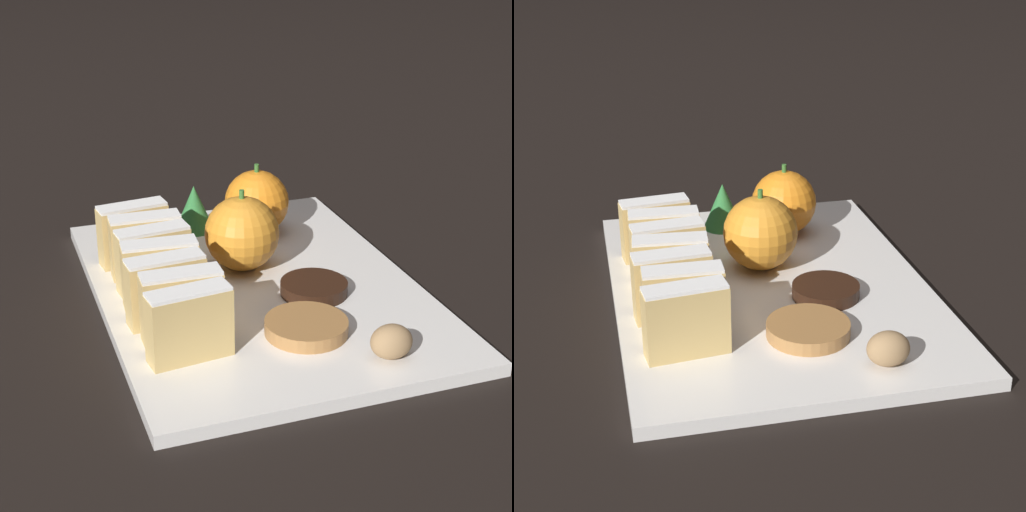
# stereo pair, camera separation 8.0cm
# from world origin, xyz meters

# --- Properties ---
(ground_plane) EXTENTS (6.00, 6.00, 0.00)m
(ground_plane) POSITION_xyz_m (0.00, 0.00, 0.00)
(ground_plane) COLOR black
(serving_platter) EXTENTS (0.29, 0.40, 0.01)m
(serving_platter) POSITION_xyz_m (0.00, 0.00, 0.01)
(serving_platter) COLOR white
(serving_platter) RESTS_ON ground_plane
(stollen_slice_front) EXTENTS (0.07, 0.03, 0.06)m
(stollen_slice_front) POSITION_xyz_m (-0.09, -0.11, 0.04)
(stollen_slice_front) COLOR tan
(stollen_slice_front) RESTS_ON serving_platter
(stollen_slice_second) EXTENTS (0.07, 0.02, 0.06)m
(stollen_slice_second) POSITION_xyz_m (-0.09, -0.08, 0.04)
(stollen_slice_second) COLOR tan
(stollen_slice_second) RESTS_ON serving_platter
(stollen_slice_third) EXTENTS (0.07, 0.03, 0.06)m
(stollen_slice_third) POSITION_xyz_m (-0.10, -0.04, 0.04)
(stollen_slice_third) COLOR tan
(stollen_slice_third) RESTS_ON serving_platter
(stollen_slice_fourth) EXTENTS (0.07, 0.03, 0.06)m
(stollen_slice_fourth) POSITION_xyz_m (-0.09, -0.01, 0.04)
(stollen_slice_fourth) COLOR tan
(stollen_slice_fourth) RESTS_ON serving_platter
(stollen_slice_fifth) EXTENTS (0.07, 0.03, 0.06)m
(stollen_slice_fifth) POSITION_xyz_m (-0.09, 0.02, 0.04)
(stollen_slice_fifth) COLOR tan
(stollen_slice_fifth) RESTS_ON serving_platter
(stollen_slice_sixth) EXTENTS (0.07, 0.03, 0.06)m
(stollen_slice_sixth) POSITION_xyz_m (-0.09, 0.06, 0.04)
(stollen_slice_sixth) COLOR tan
(stollen_slice_sixth) RESTS_ON serving_platter
(stollen_slice_back) EXTENTS (0.07, 0.03, 0.06)m
(stollen_slice_back) POSITION_xyz_m (-0.10, 0.09, 0.04)
(stollen_slice_back) COLOR tan
(stollen_slice_back) RESTS_ON serving_platter
(orange_near) EXTENTS (0.07, 0.07, 0.08)m
(orange_near) POSITION_xyz_m (0.04, 0.12, 0.05)
(orange_near) COLOR orange
(orange_near) RESTS_ON serving_platter
(orange_far) EXTENTS (0.07, 0.07, 0.08)m
(orange_far) POSITION_xyz_m (0.00, 0.04, 0.05)
(orange_far) COLOR orange
(orange_far) RESTS_ON serving_platter
(walnut) EXTENTS (0.04, 0.03, 0.03)m
(walnut) POSITION_xyz_m (0.06, -0.16, 0.03)
(walnut) COLOR #9E7A51
(walnut) RESTS_ON serving_platter
(chocolate_cookie) EXTENTS (0.06, 0.06, 0.01)m
(chocolate_cookie) POSITION_xyz_m (0.04, -0.04, 0.02)
(chocolate_cookie) COLOR black
(chocolate_cookie) RESTS_ON serving_platter
(gingerbread_cookie) EXTENTS (0.07, 0.07, 0.01)m
(gingerbread_cookie) POSITION_xyz_m (0.01, -0.10, 0.02)
(gingerbread_cookie) COLOR #A3703D
(gingerbread_cookie) RESTS_ON serving_platter
(evergreen_sprig) EXTENTS (0.04, 0.04, 0.05)m
(evergreen_sprig) POSITION_xyz_m (-0.02, 0.15, 0.04)
(evergreen_sprig) COLOR #2D7538
(evergreen_sprig) RESTS_ON serving_platter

